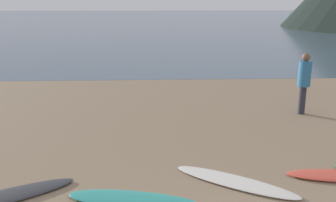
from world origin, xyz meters
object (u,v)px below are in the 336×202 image
Objects in this scene: surfboard_3 at (0,198)px; surfboard_5 at (235,182)px; person_1 at (304,79)px; surfboard_4 at (134,200)px.

surfboard_3 is 1.05× the size of surfboard_5.
surfboard_4 is at bearing 8.02° from person_1.
person_1 is (4.58, 4.66, 0.98)m from surfboard_4.
surfboard_5 is 1.33× the size of person_1.
person_1 is at bearing 4.33° from surfboard_3.
surfboard_3 is 3.98m from surfboard_5.
surfboard_5 is at bearing 30.82° from surfboard_4.
surfboard_3 is at bearing -172.24° from surfboard_4.
person_1 is at bearing 89.38° from surfboard_5.
person_1 reaches higher than surfboard_3.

